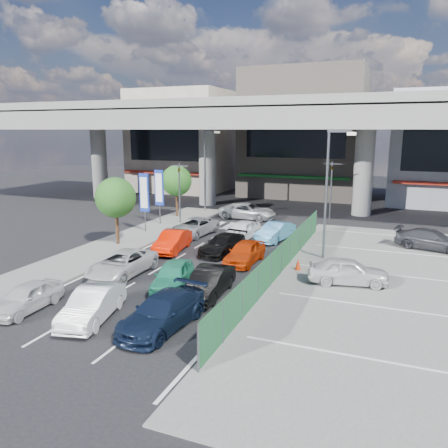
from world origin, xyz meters
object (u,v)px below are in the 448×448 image
at_px(signboard_far, 159,189).
at_px(sedan_white_mid_left, 122,264).
at_px(parked_sedan_dgrey, 431,240).
at_px(traffic_light_left, 179,178).
at_px(crossing_wagon_silver, 248,211).
at_px(parked_sedan_white, 348,271).
at_px(traffic_cone, 298,264).
at_px(sedan_black_mid, 223,244).
at_px(taxi_orange_right, 245,252).
at_px(van_white_back_left, 27,297).
at_px(taxi_orange_left, 173,241).
at_px(street_lamp_left, 206,164).
at_px(hatch_black_mid_right, 209,282).
at_px(hatch_white_back_mid, 92,305).
at_px(kei_truck_front_right, 275,232).
at_px(wagon_silver_front_left, 194,227).
at_px(tree_far, 176,181).
at_px(traffic_light_right, 332,176).
at_px(signboard_near, 144,194).
at_px(minivan_navy_back, 163,312).
at_px(sedan_white_front_mid, 242,230).
at_px(tree_near, 116,198).
at_px(taxi_teal_mid, 173,276).

height_order(signboard_far, sedan_white_mid_left, signboard_far).
bearing_deg(parked_sedan_dgrey, traffic_light_left, 100.84).
height_order(crossing_wagon_silver, parked_sedan_white, parked_sedan_white).
xyz_separation_m(parked_sedan_white, traffic_cone, (-2.91, 1.35, -0.36)).
bearing_deg(sedan_black_mid, taxi_orange_right, -27.58).
height_order(traffic_light_left, van_white_back_left, traffic_light_left).
bearing_deg(taxi_orange_left, street_lamp_left, 96.60).
distance_m(hatch_black_mid_right, taxi_orange_right, 5.67).
bearing_deg(van_white_back_left, crossing_wagon_silver, 81.74).
bearing_deg(taxi_orange_right, taxi_orange_left, 173.53).
bearing_deg(hatch_white_back_mid, taxi_orange_right, 58.46).
height_order(traffic_light_left, parked_sedan_dgrey, traffic_light_left).
xyz_separation_m(van_white_back_left, crossing_wagon_silver, (2.64, 23.26, 0.09)).
bearing_deg(parked_sedan_white, sedan_white_mid_left, 93.83).
bearing_deg(hatch_white_back_mid, signboard_far, 98.24).
bearing_deg(kei_truck_front_right, traffic_light_left, 176.76).
xyz_separation_m(parked_sedan_white, parked_sedan_dgrey, (4.49, 9.00, -0.02)).
height_order(signboard_far, wagon_silver_front_left, signboard_far).
bearing_deg(traffic_light_left, taxi_orange_left, -66.01).
relative_size(street_lamp_left, tree_far, 1.67).
distance_m(traffic_light_right, kei_truck_front_right, 10.54).
distance_m(signboard_near, hatch_white_back_mid, 16.37).
relative_size(sedan_black_mid, crossing_wagon_silver, 0.84).
bearing_deg(hatch_black_mid_right, tree_far, 119.42).
height_order(parked_sedan_dgrey, traffic_cone, parked_sedan_dgrey).
relative_size(hatch_white_back_mid, minivan_navy_back, 0.88).
bearing_deg(signboard_far, signboard_near, -82.41).
relative_size(traffic_light_left, street_lamp_left, 0.65).
bearing_deg(minivan_navy_back, kei_truck_front_right, 93.31).
bearing_deg(kei_truck_front_right, sedan_white_front_mid, -155.92).
xyz_separation_m(parked_sedan_dgrey, traffic_cone, (-7.41, -7.65, -0.34)).
bearing_deg(traffic_cone, kei_truck_front_right, 115.95).
bearing_deg(van_white_back_left, street_lamp_left, 93.32).
bearing_deg(signboard_near, parked_sedan_white, -21.37).
xyz_separation_m(van_white_back_left, sedan_white_front_mid, (4.65, 15.91, 0.06)).
distance_m(tree_near, sedan_white_mid_left, 7.28).
height_order(wagon_silver_front_left, kei_truck_front_right, kei_truck_front_right).
xyz_separation_m(traffic_light_right, sedan_white_front_mid, (-4.94, -10.17, -3.25)).
bearing_deg(taxi_orange_left, kei_truck_front_right, 34.92).
xyz_separation_m(traffic_light_left, taxi_orange_right, (8.91, -8.74, -3.25)).
xyz_separation_m(van_white_back_left, wagon_silver_front_left, (0.83, 15.78, 0.03)).
bearing_deg(sedan_white_mid_left, tree_near, 127.46).
distance_m(street_lamp_left, sedan_white_mid_left, 20.11).
xyz_separation_m(traffic_light_left, street_lamp_left, (-0.13, 6.00, 0.83)).
xyz_separation_m(street_lamp_left, tree_far, (-1.47, -3.50, -1.38)).
bearing_deg(taxi_orange_left, tree_near, 172.24).
bearing_deg(sedan_white_front_mid, traffic_light_left, 162.41).
relative_size(street_lamp_left, van_white_back_left, 2.17).
bearing_deg(traffic_light_right, tree_far, -161.31).
height_order(signboard_near, taxi_teal_mid, signboard_near).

